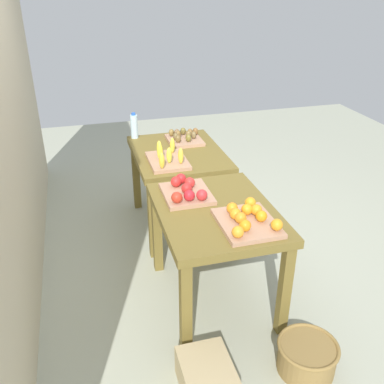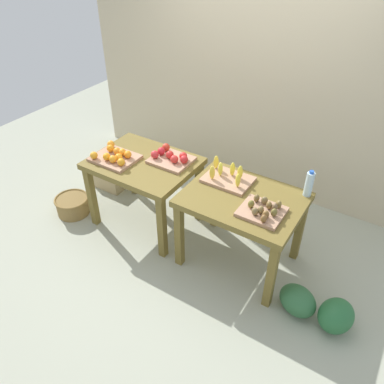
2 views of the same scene
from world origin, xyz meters
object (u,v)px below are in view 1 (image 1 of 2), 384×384
(display_table_left, at_px, (216,223))
(apple_bin, at_px, (186,191))
(orange_bin, at_px, (248,220))
(display_table_right, at_px, (178,163))
(cardboard_produce_box, at_px, (207,379))
(kiwi_bin, at_px, (184,138))
(water_bottle, at_px, (134,126))
(watermelon_pile, at_px, (183,174))
(banana_crate, at_px, (168,158))
(wicker_basket, at_px, (307,356))

(display_table_left, xyz_separation_m, apple_bin, (0.24, 0.15, 0.16))
(apple_bin, bearing_deg, orange_bin, -150.33)
(display_table_right, height_order, cardboard_produce_box, display_table_right)
(kiwi_bin, xyz_separation_m, cardboard_produce_box, (-2.15, 0.42, -0.71))
(water_bottle, xyz_separation_m, cardboard_produce_box, (-2.38, -0.03, -0.79))
(watermelon_pile, bearing_deg, banana_crate, 159.74)
(display_table_right, xyz_separation_m, apple_bin, (-0.88, 0.15, 0.16))
(orange_bin, relative_size, watermelon_pile, 0.63)
(display_table_right, height_order, water_bottle, water_bottle)
(display_table_right, bearing_deg, wicker_basket, -169.69)
(banana_crate, xyz_separation_m, water_bottle, (0.70, 0.18, 0.08))
(orange_bin, relative_size, kiwi_bin, 1.22)
(apple_bin, bearing_deg, kiwi_bin, -13.61)
(kiwi_bin, bearing_deg, display_table_left, 174.98)
(display_table_left, distance_m, orange_bin, 0.33)
(banana_crate, height_order, wicker_basket, banana_crate)
(banana_crate, relative_size, wicker_basket, 1.15)
(kiwi_bin, distance_m, cardboard_produce_box, 2.31)
(display_table_left, height_order, water_bottle, water_bottle)
(display_table_right, distance_m, water_bottle, 0.61)
(display_table_left, distance_m, banana_crate, 0.91)
(wicker_basket, relative_size, cardboard_produce_box, 0.96)
(display_table_right, xyz_separation_m, water_bottle, (0.46, 0.33, 0.23))
(orange_bin, bearing_deg, banana_crate, 13.82)
(banana_crate, bearing_deg, display_table_left, -170.37)
(wicker_basket, xyz_separation_m, cardboard_produce_box, (0.00, 0.65, -0.00))
(kiwi_bin, bearing_deg, wicker_basket, -173.88)
(water_bottle, xyz_separation_m, wicker_basket, (-2.38, -0.68, -0.79))
(display_table_left, relative_size, cardboard_produce_box, 2.60)
(apple_bin, height_order, wicker_basket, apple_bin)
(water_bottle, bearing_deg, watermelon_pile, -55.09)
(apple_bin, height_order, water_bottle, water_bottle)
(display_table_right, xyz_separation_m, banana_crate, (-0.24, 0.15, 0.16))
(kiwi_bin, distance_m, watermelon_pile, 0.94)
(apple_bin, bearing_deg, display_table_left, -147.64)
(orange_bin, distance_m, water_bottle, 1.89)
(apple_bin, relative_size, kiwi_bin, 1.12)
(orange_bin, height_order, water_bottle, water_bottle)
(wicker_basket, distance_m, cardboard_produce_box, 0.65)
(orange_bin, height_order, kiwi_bin, orange_bin)
(water_bottle, distance_m, wicker_basket, 2.60)
(wicker_basket, bearing_deg, apple_bin, 25.67)
(banana_crate, relative_size, water_bottle, 1.74)
(display_table_right, xyz_separation_m, kiwi_bin, (0.23, -0.12, 0.15))
(wicker_basket, bearing_deg, kiwi_bin, 6.12)
(display_table_left, relative_size, apple_bin, 2.59)
(banana_crate, distance_m, cardboard_produce_box, 1.83)
(cardboard_produce_box, bearing_deg, display_table_left, -20.52)
(display_table_right, bearing_deg, banana_crate, 148.18)
(display_table_right, bearing_deg, water_bottle, 35.52)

